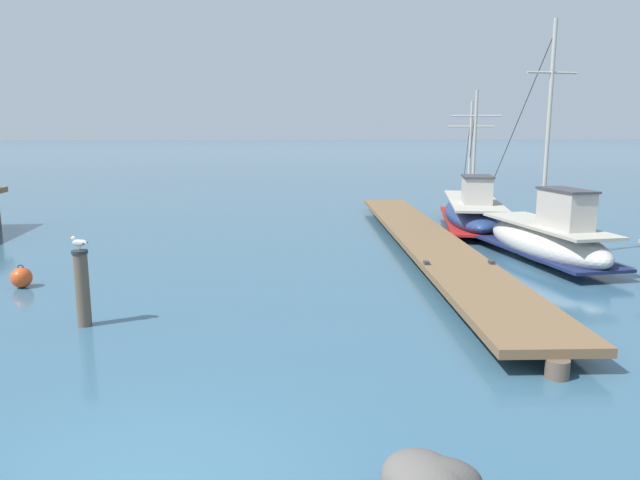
{
  "coord_description": "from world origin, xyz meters",
  "views": [
    {
      "loc": [
        1.53,
        -5.59,
        3.7
      ],
      "look_at": [
        2.46,
        6.64,
        1.4
      ],
      "focal_mm": 33.47,
      "sensor_mm": 36.0,
      "label": 1
    }
  ],
  "objects_px": {
    "fishing_boat_0": "(473,211)",
    "perched_seagull": "(79,243)",
    "fishing_boat_1": "(548,238)",
    "mooring_piling": "(82,287)",
    "mooring_buoy": "(22,277)"
  },
  "relations": [
    {
      "from": "fishing_boat_0",
      "to": "mooring_piling",
      "type": "height_order",
      "value": "fishing_boat_0"
    },
    {
      "from": "fishing_boat_1",
      "to": "perched_seagull",
      "type": "relative_size",
      "value": 17.9
    },
    {
      "from": "mooring_piling",
      "to": "perched_seagull",
      "type": "height_order",
      "value": "perched_seagull"
    },
    {
      "from": "fishing_boat_0",
      "to": "perched_seagull",
      "type": "bearing_deg",
      "value": -136.37
    },
    {
      "from": "fishing_boat_1",
      "to": "perched_seagull",
      "type": "xyz_separation_m",
      "value": [
        -11.2,
        -4.6,
        0.93
      ]
    },
    {
      "from": "fishing_boat_0",
      "to": "mooring_piling",
      "type": "xyz_separation_m",
      "value": [
        -11.06,
        -10.53,
        0.13
      ]
    },
    {
      "from": "fishing_boat_0",
      "to": "mooring_buoy",
      "type": "distance_m",
      "value": 15.4
    },
    {
      "from": "fishing_boat_0",
      "to": "mooring_piling",
      "type": "relative_size",
      "value": 5.22
    },
    {
      "from": "fishing_boat_0",
      "to": "perched_seagull",
      "type": "height_order",
      "value": "fishing_boat_0"
    },
    {
      "from": "mooring_piling",
      "to": "mooring_buoy",
      "type": "distance_m",
      "value": 3.82
    },
    {
      "from": "perched_seagull",
      "to": "mooring_buoy",
      "type": "xyz_separation_m",
      "value": [
        -2.35,
        2.97,
        -1.37
      ]
    },
    {
      "from": "fishing_boat_1",
      "to": "mooring_piling",
      "type": "height_order",
      "value": "fishing_boat_1"
    },
    {
      "from": "mooring_piling",
      "to": "perched_seagull",
      "type": "bearing_deg",
      "value": -21.84
    },
    {
      "from": "mooring_piling",
      "to": "perched_seagull",
      "type": "xyz_separation_m",
      "value": [
        0.01,
        -0.0,
        0.85
      ]
    },
    {
      "from": "mooring_buoy",
      "to": "perched_seagull",
      "type": "bearing_deg",
      "value": -51.6
    }
  ]
}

